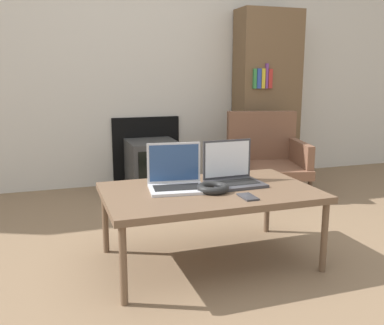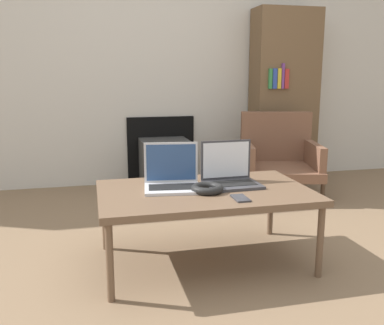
{
  "view_description": "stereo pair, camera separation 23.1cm",
  "coord_description": "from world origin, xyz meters",
  "px_view_note": "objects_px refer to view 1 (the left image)",
  "views": [
    {
      "loc": [
        -0.81,
        -1.87,
        1.05
      ],
      "look_at": [
        0.0,
        0.56,
        0.52
      ],
      "focal_mm": 40.0,
      "sensor_mm": 36.0,
      "label": 1
    },
    {
      "loc": [
        -0.59,
        -1.93,
        1.05
      ],
      "look_at": [
        0.0,
        0.56,
        0.52
      ],
      "focal_mm": 40.0,
      "sensor_mm": 36.0,
      "label": 2
    }
  ],
  "objects_px": {
    "laptop_right": "(232,174)",
    "headphones": "(212,188)",
    "tv": "(153,165)",
    "laptop_left": "(176,179)",
    "phone": "(248,197)",
    "armchair": "(265,153)"
  },
  "relations": [
    {
      "from": "laptop_right",
      "to": "headphones",
      "type": "relative_size",
      "value": 1.79
    },
    {
      "from": "laptop_right",
      "to": "tv",
      "type": "bearing_deg",
      "value": 91.82
    },
    {
      "from": "laptop_left",
      "to": "laptop_right",
      "type": "height_order",
      "value": "same"
    },
    {
      "from": "laptop_right",
      "to": "laptop_left",
      "type": "bearing_deg",
      "value": 177.97
    },
    {
      "from": "laptop_left",
      "to": "tv",
      "type": "relative_size",
      "value": 0.67
    },
    {
      "from": "laptop_right",
      "to": "phone",
      "type": "relative_size",
      "value": 2.42
    },
    {
      "from": "tv",
      "to": "headphones",
      "type": "bearing_deg",
      "value": -92.29
    },
    {
      "from": "phone",
      "to": "tv",
      "type": "relative_size",
      "value": 0.26
    },
    {
      "from": "armchair",
      "to": "headphones",
      "type": "bearing_deg",
      "value": -114.28
    },
    {
      "from": "tv",
      "to": "phone",
      "type": "bearing_deg",
      "value": -88.0
    },
    {
      "from": "phone",
      "to": "tv",
      "type": "distance_m",
      "value": 1.86
    },
    {
      "from": "headphones",
      "to": "tv",
      "type": "xyz_separation_m",
      "value": [
        0.07,
        1.68,
        -0.22
      ]
    },
    {
      "from": "laptop_left",
      "to": "laptop_right",
      "type": "relative_size",
      "value": 1.06
    },
    {
      "from": "armchair",
      "to": "laptop_left",
      "type": "bearing_deg",
      "value": -121.62
    },
    {
      "from": "armchair",
      "to": "tv",
      "type": "bearing_deg",
      "value": 171.08
    },
    {
      "from": "tv",
      "to": "armchair",
      "type": "xyz_separation_m",
      "value": [
        0.94,
        -0.39,
        0.13
      ]
    },
    {
      "from": "laptop_left",
      "to": "laptop_right",
      "type": "xyz_separation_m",
      "value": [
        0.34,
        0.0,
        0.0
      ]
    },
    {
      "from": "headphones",
      "to": "phone",
      "type": "distance_m",
      "value": 0.21
    },
    {
      "from": "laptop_right",
      "to": "tv",
      "type": "xyz_separation_m",
      "value": [
        -0.11,
        1.55,
        -0.25
      ]
    },
    {
      "from": "tv",
      "to": "armchair",
      "type": "relative_size",
      "value": 0.65
    },
    {
      "from": "headphones",
      "to": "tv",
      "type": "bearing_deg",
      "value": 87.71
    },
    {
      "from": "laptop_left",
      "to": "armchair",
      "type": "bearing_deg",
      "value": 51.7
    }
  ]
}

